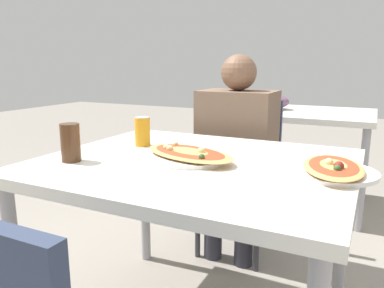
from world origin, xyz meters
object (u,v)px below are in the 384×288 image
pizza_main (189,155)px  drink_glass (71,143)px  dining_table (195,179)px  person_seated (236,141)px  chair_far_seated (242,167)px  soda_can (142,132)px  pizza_second (333,169)px

pizza_main → drink_glass: bearing=-150.7°
dining_table → person_seated: size_ratio=0.99×
chair_far_seated → soda_can: size_ratio=6.96×
pizza_main → pizza_second: 0.50m
person_seated → dining_table: bearing=96.8°
person_seated → chair_far_seated: bearing=-90.0°
dining_table → drink_glass: 0.47m
drink_glass → chair_far_seated: bearing=72.6°
person_seated → pizza_second: bearing=130.6°
pizza_main → soda_can: size_ratio=3.50×
dining_table → person_seated: bearing=96.8°
pizza_main → soda_can: soda_can is taller
pizza_main → dining_table: bearing=5.3°
pizza_main → soda_can: (-0.29, 0.13, 0.04)m
person_seated → drink_glass: bearing=70.5°
dining_table → chair_far_seated: (-0.08, 0.80, -0.17)m
pizza_main → soda_can: bearing=156.0°
soda_can → person_seated: bearing=67.7°
chair_far_seated → drink_glass: size_ratio=6.28×
chair_far_seated → pizza_main: size_ratio=1.99×
dining_table → soda_can: size_ratio=8.91×
pizza_main → drink_glass: 0.43m
soda_can → pizza_second: size_ratio=0.35×
chair_far_seated → person_seated: bearing=90.0°
pizza_main → person_seated: bearing=94.7°
chair_far_seated → pizza_main: 0.84m
person_seated → pizza_main: bearing=94.7°
drink_glass → pizza_second: 0.91m
pizza_second → chair_far_seated: bearing=126.0°
person_seated → soda_can: 0.62m
pizza_main → soda_can: 0.32m
person_seated → pizza_second: size_ratio=3.17×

